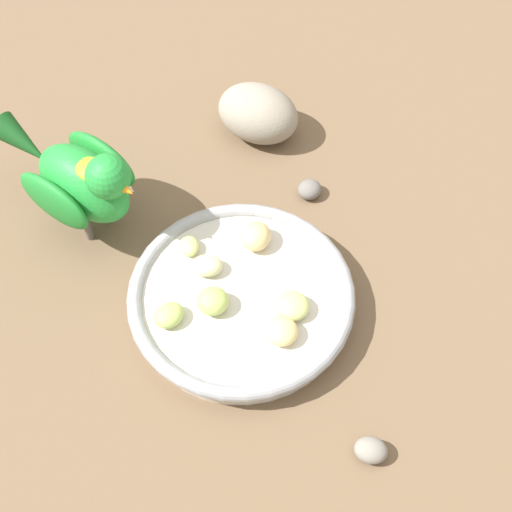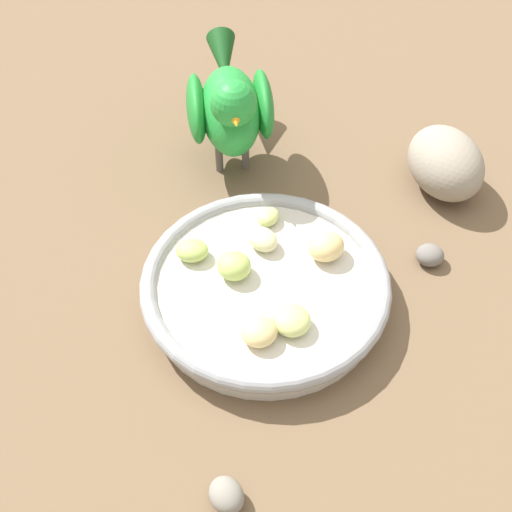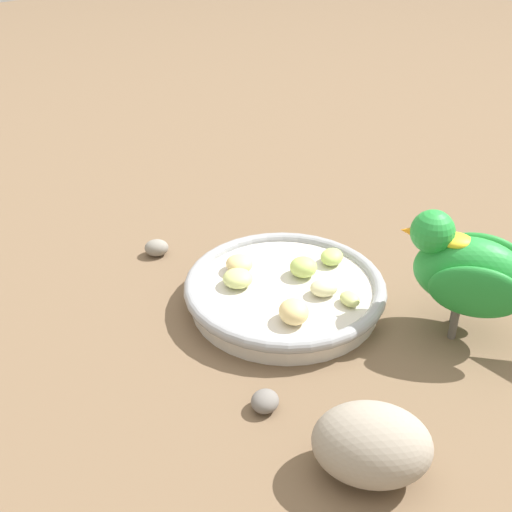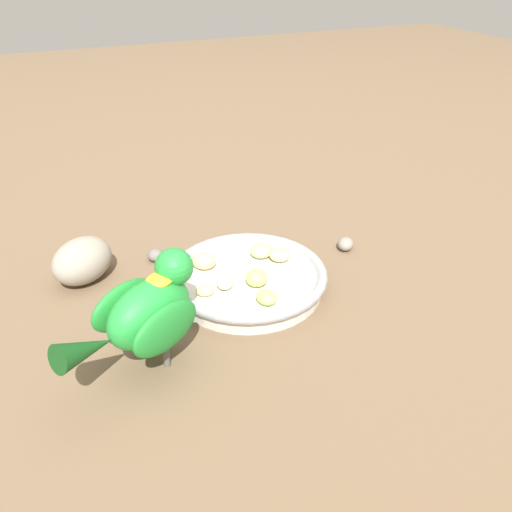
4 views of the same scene
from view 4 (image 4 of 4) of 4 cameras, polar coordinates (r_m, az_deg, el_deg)
name	(u,v)px [view 4 (image 4 of 4)]	position (r m, az deg, el deg)	size (l,w,h in m)	color
ground_plane	(242,281)	(0.79, -1.50, -2.64)	(4.00, 4.00, 0.00)	brown
feeding_bowl	(247,279)	(0.76, -0.96, -2.40)	(0.22, 0.22, 0.03)	beige
apple_piece_0	(280,255)	(0.78, 2.54, 0.16)	(0.03, 0.03, 0.02)	#E5C67F
apple_piece_1	(225,282)	(0.72, -3.28, -2.73)	(0.03, 0.02, 0.02)	beige
apple_piece_2	(205,291)	(0.71, -5.41, -3.67)	(0.02, 0.02, 0.01)	#C6D17A
apple_piece_3	(267,297)	(0.69, 1.13, -4.41)	(0.03, 0.03, 0.02)	#B2CC66
apple_piece_4	(204,261)	(0.77, -5.51, -0.50)	(0.03, 0.03, 0.02)	#E5C67F
apple_piece_5	(255,278)	(0.73, -0.10, -2.37)	(0.03, 0.03, 0.02)	#B2CC66
apple_piece_6	(261,251)	(0.79, 0.53, 0.56)	(0.03, 0.03, 0.02)	#C6D17A
parrot	(147,311)	(0.61, -11.46, -5.74)	(0.18, 0.12, 0.13)	#59544C
rock_large	(82,261)	(0.81, -17.92, -0.46)	(0.10, 0.07, 0.06)	gray
pebble_0	(156,255)	(0.84, -10.57, 0.09)	(0.03, 0.03, 0.02)	slate
pebble_1	(345,244)	(0.87, 9.45, 1.27)	(0.03, 0.02, 0.02)	gray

